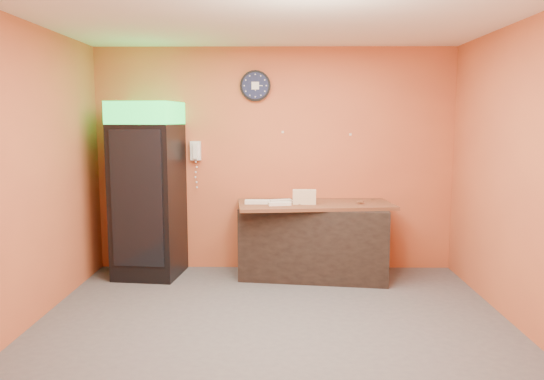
{
  "coord_description": "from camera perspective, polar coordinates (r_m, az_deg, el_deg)",
  "views": [
    {
      "loc": [
        0.05,
        -4.7,
        1.9
      ],
      "look_at": [
        -0.02,
        0.6,
        1.2
      ],
      "focal_mm": 35.0,
      "sensor_mm": 36.0,
      "label": 1
    }
  ],
  "objects": [
    {
      "name": "floor",
      "position": [
        5.07,
        0.12,
        -14.49
      ],
      "size": [
        4.5,
        4.5,
        0.0
      ],
      "primitive_type": "plane",
      "color": "#47474C",
      "rests_on": "ground"
    },
    {
      "name": "back_wall",
      "position": [
        6.72,
        0.3,
        3.27
      ],
      "size": [
        4.5,
        0.02,
        2.8
      ],
      "primitive_type": "cube",
      "color": "#CC6439",
      "rests_on": "floor"
    },
    {
      "name": "left_wall",
      "position": [
        5.25,
        -25.24,
        1.34
      ],
      "size": [
        0.02,
        4.0,
        2.8
      ],
      "primitive_type": "cube",
      "color": "#CC6439",
      "rests_on": "floor"
    },
    {
      "name": "right_wall",
      "position": [
        5.21,
        25.7,
        1.27
      ],
      "size": [
        0.02,
        4.0,
        2.8
      ],
      "primitive_type": "cube",
      "color": "#CC6439",
      "rests_on": "floor"
    },
    {
      "name": "ceiling",
      "position": [
        4.78,
        0.13,
        18.37
      ],
      "size": [
        4.5,
        4.0,
        0.02
      ],
      "primitive_type": "cube",
      "color": "white",
      "rests_on": "back_wall"
    },
    {
      "name": "beverage_cooler",
      "position": [
        6.55,
        -13.21,
        -0.27
      ],
      "size": [
        0.82,
        0.83,
        2.11
      ],
      "rotation": [
        0.0,
        0.0,
        -0.12
      ],
      "color": "black",
      "rests_on": "floor"
    },
    {
      "name": "prep_counter",
      "position": [
        6.49,
        4.59,
        -5.52
      ],
      "size": [
        1.83,
        1.0,
        0.87
      ],
      "primitive_type": "cube",
      "rotation": [
        0.0,
        0.0,
        -0.14
      ],
      "color": "black",
      "rests_on": "floor"
    },
    {
      "name": "wall_clock",
      "position": [
        6.69,
        -1.8,
        11.14
      ],
      "size": [
        0.38,
        0.06,
        0.38
      ],
      "color": "black",
      "rests_on": "back_wall"
    },
    {
      "name": "wall_phone",
      "position": [
        6.74,
        -8.21,
        4.2
      ],
      "size": [
        0.13,
        0.11,
        0.24
      ],
      "color": "white",
      "rests_on": "back_wall"
    },
    {
      "name": "butcher_paper",
      "position": [
        6.41,
        4.63,
        -1.55
      ],
      "size": [
        1.91,
        1.02,
        0.04
      ],
      "primitive_type": "cube",
      "rotation": [
        0.0,
        0.0,
        0.1
      ],
      "color": "brown",
      "rests_on": "prep_counter"
    },
    {
      "name": "sub_roll_stack",
      "position": [
        6.26,
        3.49,
        -0.76
      ],
      "size": [
        0.28,
        0.1,
        0.17
      ],
      "rotation": [
        0.0,
        0.0,
        -0.03
      ],
      "color": "beige",
      "rests_on": "butcher_paper"
    },
    {
      "name": "wrapped_sandwich_left",
      "position": [
        6.31,
        -1.56,
        -1.28
      ],
      "size": [
        0.3,
        0.12,
        0.04
      ],
      "primitive_type": "cube",
      "rotation": [
        0.0,
        0.0,
        0.01
      ],
      "color": "white",
      "rests_on": "butcher_paper"
    },
    {
      "name": "wrapped_sandwich_mid",
      "position": [
        6.19,
        0.82,
        -1.48
      ],
      "size": [
        0.28,
        0.15,
        0.04
      ],
      "primitive_type": "cube",
      "rotation": [
        0.0,
        0.0,
        0.18
      ],
      "color": "white",
      "rests_on": "butcher_paper"
    },
    {
      "name": "wrapped_sandwich_right",
      "position": [
        6.38,
        0.93,
        -1.2
      ],
      "size": [
        0.28,
        0.17,
        0.04
      ],
      "primitive_type": "cube",
      "rotation": [
        0.0,
        0.0,
        0.28
      ],
      "color": "white",
      "rests_on": "butcher_paper"
    },
    {
      "name": "kitchen_tool",
      "position": [
        6.46,
        3.01,
        -1.03
      ],
      "size": [
        0.06,
        0.06,
        0.06
      ],
      "primitive_type": "cylinder",
      "color": "silver",
      "rests_on": "butcher_paper"
    }
  ]
}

